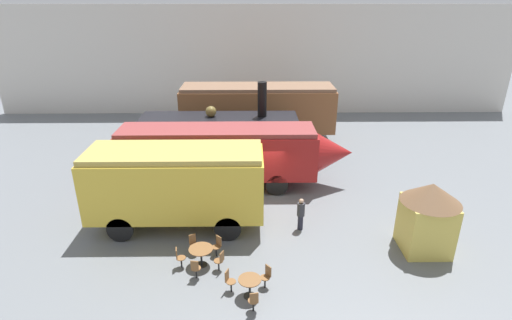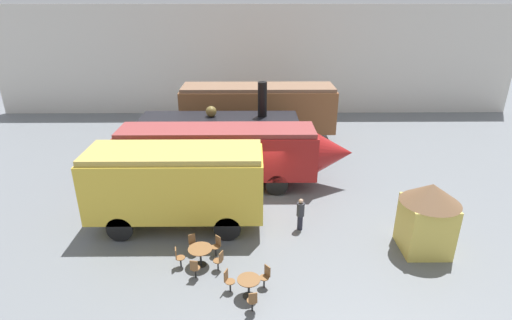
{
  "view_description": "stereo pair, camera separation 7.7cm",
  "coord_description": "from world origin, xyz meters",
  "px_view_note": "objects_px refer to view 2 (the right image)",
  "views": [
    {
      "loc": [
        -0.4,
        -18.53,
        9.81
      ],
      "look_at": [
        -0.13,
        1.0,
        1.6
      ],
      "focal_mm": 28.0,
      "sensor_mm": 36.0,
      "label": 1
    },
    {
      "loc": [
        -0.32,
        -18.54,
        9.81
      ],
      "look_at": [
        -0.13,
        1.0,
        1.6
      ],
      "focal_mm": 28.0,
      "sensor_mm": 36.0,
      "label": 2
    }
  ],
  "objects_px": {
    "passenger_coach_vintage": "(176,181)",
    "ticket_kiosk": "(428,214)",
    "cafe_chair_0": "(266,275)",
    "cafe_table_near": "(249,283)",
    "streamlined_locomotive": "(233,152)",
    "passenger_coach_wooden": "(258,108)",
    "steam_locomotive": "(220,135)",
    "cafe_table_mid": "(200,252)",
    "visitor_person": "(300,213)"
  },
  "relations": [
    {
      "from": "passenger_coach_vintage",
      "to": "ticket_kiosk",
      "type": "relative_size",
      "value": 2.53
    },
    {
      "from": "cafe_chair_0",
      "to": "ticket_kiosk",
      "type": "xyz_separation_m",
      "value": [
        6.53,
        2.22,
        1.16
      ]
    },
    {
      "from": "cafe_table_near",
      "to": "cafe_chair_0",
      "type": "distance_m",
      "value": 0.78
    },
    {
      "from": "streamlined_locomotive",
      "to": "cafe_table_near",
      "type": "xyz_separation_m",
      "value": [
        0.89,
        -8.69,
        -1.44
      ]
    },
    {
      "from": "passenger_coach_wooden",
      "to": "cafe_table_near",
      "type": "distance_m",
      "value": 16.18
    },
    {
      "from": "steam_locomotive",
      "to": "ticket_kiosk",
      "type": "relative_size",
      "value": 3.07
    },
    {
      "from": "streamlined_locomotive",
      "to": "steam_locomotive",
      "type": "bearing_deg",
      "value": 106.94
    },
    {
      "from": "streamlined_locomotive",
      "to": "cafe_table_mid",
      "type": "bearing_deg",
      "value": -98.11
    },
    {
      "from": "steam_locomotive",
      "to": "cafe_table_near",
      "type": "distance_m",
      "value": 11.83
    },
    {
      "from": "cafe_table_near",
      "to": "cafe_chair_0",
      "type": "height_order",
      "value": "cafe_chair_0"
    },
    {
      "from": "passenger_coach_vintage",
      "to": "streamlined_locomotive",
      "type": "bearing_deg",
      "value": 59.5
    },
    {
      "from": "steam_locomotive",
      "to": "ticket_kiosk",
      "type": "height_order",
      "value": "steam_locomotive"
    },
    {
      "from": "steam_locomotive",
      "to": "streamlined_locomotive",
      "type": "bearing_deg",
      "value": -73.06
    },
    {
      "from": "passenger_coach_wooden",
      "to": "streamlined_locomotive",
      "type": "bearing_deg",
      "value": -101.02
    },
    {
      "from": "steam_locomotive",
      "to": "cafe_chair_0",
      "type": "distance_m",
      "value": 11.46
    },
    {
      "from": "passenger_coach_wooden",
      "to": "passenger_coach_vintage",
      "type": "xyz_separation_m",
      "value": [
        -3.76,
        -11.32,
        -0.2
      ]
    },
    {
      "from": "passenger_coach_wooden",
      "to": "passenger_coach_vintage",
      "type": "bearing_deg",
      "value": -108.37
    },
    {
      "from": "steam_locomotive",
      "to": "streamlined_locomotive",
      "type": "xyz_separation_m",
      "value": [
        0.89,
        -2.92,
        0.09
      ]
    },
    {
      "from": "passenger_coach_wooden",
      "to": "cafe_table_mid",
      "type": "distance_m",
      "value": 14.61
    },
    {
      "from": "passenger_coach_wooden",
      "to": "visitor_person",
      "type": "bearing_deg",
      "value": -81.75
    },
    {
      "from": "cafe_table_mid",
      "to": "visitor_person",
      "type": "relative_size",
      "value": 0.61
    },
    {
      "from": "passenger_coach_wooden",
      "to": "ticket_kiosk",
      "type": "relative_size",
      "value": 3.52
    },
    {
      "from": "cafe_table_near",
      "to": "streamlined_locomotive",
      "type": "bearing_deg",
      "value": 95.86
    },
    {
      "from": "cafe_table_near",
      "to": "cafe_table_mid",
      "type": "relative_size",
      "value": 0.86
    },
    {
      "from": "streamlined_locomotive",
      "to": "cafe_chair_0",
      "type": "relative_size",
      "value": 14.23
    },
    {
      "from": "passenger_coach_wooden",
      "to": "steam_locomotive",
      "type": "height_order",
      "value": "steam_locomotive"
    },
    {
      "from": "cafe_table_near",
      "to": "ticket_kiosk",
      "type": "distance_m",
      "value": 7.7
    },
    {
      "from": "visitor_person",
      "to": "steam_locomotive",
      "type": "bearing_deg",
      "value": 118.8
    },
    {
      "from": "cafe_chair_0",
      "to": "passenger_coach_vintage",
      "type": "bearing_deg",
      "value": -87.63
    },
    {
      "from": "passenger_coach_wooden",
      "to": "cafe_table_near",
      "type": "bearing_deg",
      "value": -91.94
    },
    {
      "from": "passenger_coach_vintage",
      "to": "cafe_chair_0",
      "type": "height_order",
      "value": "passenger_coach_vintage"
    },
    {
      "from": "cafe_table_mid",
      "to": "visitor_person",
      "type": "xyz_separation_m",
      "value": [
        4.13,
        2.5,
        0.21
      ]
    },
    {
      "from": "passenger_coach_wooden",
      "to": "cafe_table_mid",
      "type": "height_order",
      "value": "passenger_coach_wooden"
    },
    {
      "from": "visitor_person",
      "to": "ticket_kiosk",
      "type": "height_order",
      "value": "ticket_kiosk"
    },
    {
      "from": "passenger_coach_vintage",
      "to": "cafe_table_near",
      "type": "xyz_separation_m",
      "value": [
        3.21,
        -4.75,
        -1.61
      ]
    },
    {
      "from": "passenger_coach_wooden",
      "to": "cafe_chair_0",
      "type": "bearing_deg",
      "value": -89.8
    },
    {
      "from": "visitor_person",
      "to": "ticket_kiosk",
      "type": "bearing_deg",
      "value": -17.75
    },
    {
      "from": "steam_locomotive",
      "to": "visitor_person",
      "type": "distance_m",
      "value": 8.45
    },
    {
      "from": "passenger_coach_wooden",
      "to": "cafe_table_near",
      "type": "xyz_separation_m",
      "value": [
        -0.54,
        -16.07,
        -1.81
      ]
    },
    {
      "from": "cafe_table_near",
      "to": "ticket_kiosk",
      "type": "height_order",
      "value": "ticket_kiosk"
    },
    {
      "from": "steam_locomotive",
      "to": "cafe_chair_0",
      "type": "bearing_deg",
      "value": -77.91
    },
    {
      "from": "passenger_coach_vintage",
      "to": "ticket_kiosk",
      "type": "bearing_deg",
      "value": -11.14
    },
    {
      "from": "steam_locomotive",
      "to": "streamlined_locomotive",
      "type": "relative_size",
      "value": 0.75
    },
    {
      "from": "cafe_chair_0",
      "to": "visitor_person",
      "type": "relative_size",
      "value": 0.57
    },
    {
      "from": "passenger_coach_wooden",
      "to": "visitor_person",
      "type": "distance_m",
      "value": 12.02
    },
    {
      "from": "streamlined_locomotive",
      "to": "visitor_person",
      "type": "height_order",
      "value": "streamlined_locomotive"
    },
    {
      "from": "streamlined_locomotive",
      "to": "cafe_table_mid",
      "type": "xyz_separation_m",
      "value": [
        -0.99,
        -6.92,
        -1.39
      ]
    },
    {
      "from": "streamlined_locomotive",
      "to": "ticket_kiosk",
      "type": "distance_m",
      "value": 10.01
    },
    {
      "from": "ticket_kiosk",
      "to": "steam_locomotive",
      "type": "bearing_deg",
      "value": 135.02
    },
    {
      "from": "cafe_table_mid",
      "to": "ticket_kiosk",
      "type": "relative_size",
      "value": 0.31
    }
  ]
}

